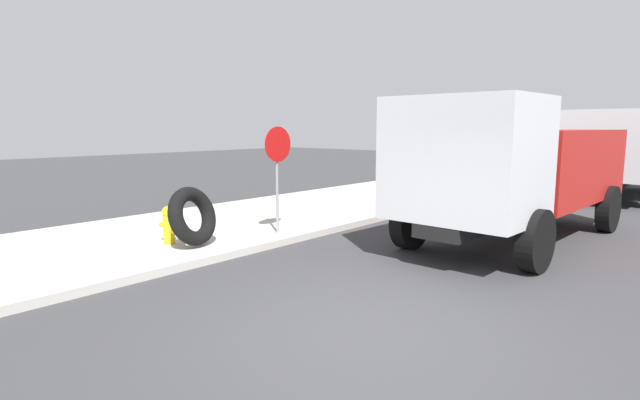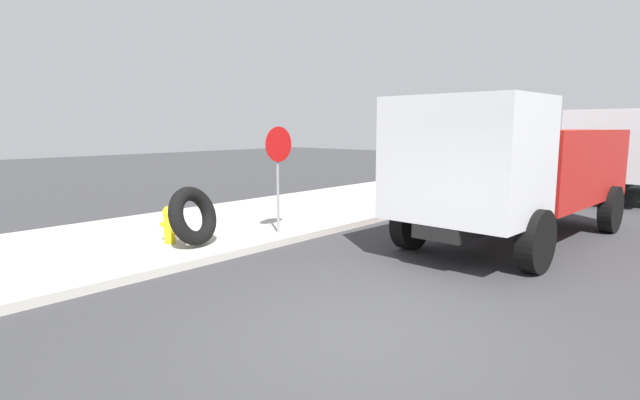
{
  "view_description": "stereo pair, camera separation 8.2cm",
  "coord_description": "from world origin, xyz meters",
  "px_view_note": "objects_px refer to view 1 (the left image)",
  "views": [
    {
      "loc": [
        -4.61,
        -3.23,
        2.46
      ],
      "look_at": [
        2.34,
        2.72,
        1.13
      ],
      "focal_mm": 28.13,
      "sensor_mm": 36.0,
      "label": 1
    },
    {
      "loc": [
        -4.55,
        -3.29,
        2.46
      ],
      "look_at": [
        2.34,
        2.72,
        1.13
      ],
      "focal_mm": 28.13,
      "sensor_mm": 36.0,
      "label": 2
    }
  ],
  "objects_px": {
    "fire_hydrant": "(169,224)",
    "dump_truck_green": "(624,152)",
    "loose_tire": "(193,216)",
    "stop_sign": "(278,160)",
    "dump_truck_red": "(516,167)"
  },
  "relations": [
    {
      "from": "fire_hydrant",
      "to": "dump_truck_green",
      "type": "relative_size",
      "value": 0.11
    },
    {
      "from": "stop_sign",
      "to": "dump_truck_red",
      "type": "xyz_separation_m",
      "value": [
        3.23,
        -3.97,
        -0.16
      ]
    },
    {
      "from": "fire_hydrant",
      "to": "dump_truck_red",
      "type": "bearing_deg",
      "value": -42.33
    },
    {
      "from": "fire_hydrant",
      "to": "stop_sign",
      "type": "height_order",
      "value": "stop_sign"
    },
    {
      "from": "loose_tire",
      "to": "dump_truck_green",
      "type": "bearing_deg",
      "value": -17.91
    },
    {
      "from": "fire_hydrant",
      "to": "dump_truck_green",
      "type": "distance_m",
      "value": 15.81
    },
    {
      "from": "fire_hydrant",
      "to": "loose_tire",
      "type": "xyz_separation_m",
      "value": [
        0.17,
        -0.56,
        0.2
      ]
    },
    {
      "from": "stop_sign",
      "to": "dump_truck_green",
      "type": "relative_size",
      "value": 0.33
    },
    {
      "from": "fire_hydrant",
      "to": "dump_truck_red",
      "type": "distance_m",
      "value": 7.34
    },
    {
      "from": "loose_tire",
      "to": "stop_sign",
      "type": "relative_size",
      "value": 0.5
    },
    {
      "from": "loose_tire",
      "to": "dump_truck_red",
      "type": "bearing_deg",
      "value": -39.78
    },
    {
      "from": "fire_hydrant",
      "to": "dump_truck_green",
      "type": "height_order",
      "value": "dump_truck_green"
    },
    {
      "from": "stop_sign",
      "to": "dump_truck_green",
      "type": "xyz_separation_m",
      "value": [
        12.71,
        -4.38,
        -0.16
      ]
    },
    {
      "from": "dump_truck_green",
      "to": "dump_truck_red",
      "type": "bearing_deg",
      "value": 177.49
    },
    {
      "from": "dump_truck_red",
      "to": "stop_sign",
      "type": "bearing_deg",
      "value": 129.16
    }
  ]
}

